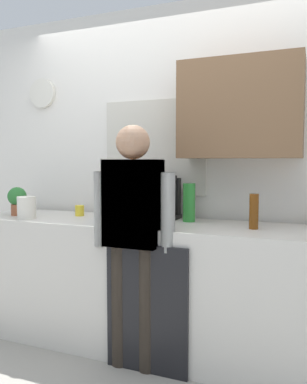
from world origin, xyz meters
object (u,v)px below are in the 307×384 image
object	(u,v)px
storage_canister	(27,208)
person_at_sink	(133,226)
person_guest	(133,226)
bottle_clear_soda	(189,202)
dish_soap	(102,211)
bottle_amber_beer	(254,211)
coffee_maker	(167,199)
bottle_red_vinegar	(115,202)
cup_yellow_cup	(80,211)
potted_plant	(17,199)

from	to	relation	value
storage_canister	person_at_sink	xyz separation A→B (m)	(0.95, -0.11, -0.07)
person_guest	bottle_clear_soda	bearing A→B (deg)	-89.93
dish_soap	person_guest	size ratio (longest dim) A/B	0.11
bottle_amber_beer	person_at_sink	size ratio (longest dim) A/B	0.14
coffee_maker	bottle_red_vinegar	world-z (taller)	coffee_maker
bottle_amber_beer	bottle_clear_soda	xyz separation A→B (m)	(-0.48, 0.15, 0.02)
person_guest	coffee_maker	bearing A→B (deg)	-64.69
cup_yellow_cup	potted_plant	distance (m)	0.52
dish_soap	storage_canister	bearing A→B (deg)	-170.16
potted_plant	person_at_sink	size ratio (longest dim) A/B	0.14
dish_soap	bottle_red_vinegar	bearing A→B (deg)	97.79
cup_yellow_cup	storage_canister	world-z (taller)	storage_canister
dish_soap	person_at_sink	world-z (taller)	person_at_sink
bottle_amber_beer	person_guest	world-z (taller)	person_guest
potted_plant	dish_soap	world-z (taller)	potted_plant
bottle_amber_beer	potted_plant	xyz separation A→B (m)	(-1.87, -0.06, 0.02)
bottle_red_vinegar	storage_canister	world-z (taller)	bottle_red_vinegar
coffee_maker	bottle_clear_soda	bearing A→B (deg)	-25.50
coffee_maker	person_guest	distance (m)	0.55
person_at_sink	bottle_red_vinegar	bearing A→B (deg)	139.65
coffee_maker	bottle_clear_soda	size ratio (longest dim) A/B	1.18
potted_plant	dish_soap	xyz separation A→B (m)	(0.80, -0.02, -0.05)
potted_plant	person_at_sink	xyz separation A→B (m)	(1.15, -0.23, -0.11)
bottle_red_vinegar	storage_canister	size ratio (longest dim) A/B	1.29
dish_soap	person_guest	bearing A→B (deg)	-30.70
bottle_red_vinegar	cup_yellow_cup	bearing A→B (deg)	-159.02
bottle_amber_beer	bottle_red_vinegar	size ratio (longest dim) A/B	1.05
coffee_maker	person_at_sink	bearing A→B (deg)	-93.63
bottle_amber_beer	bottle_red_vinegar	bearing A→B (deg)	169.54
bottle_amber_beer	potted_plant	bearing A→B (deg)	-178.17
bottle_amber_beer	bottle_red_vinegar	xyz separation A→B (m)	(-1.12, 0.21, -0.00)
bottle_amber_beer	person_guest	bearing A→B (deg)	-158.02
potted_plant	cup_yellow_cup	bearing A→B (deg)	18.49
bottle_amber_beer	dish_soap	distance (m)	1.08
cup_yellow_cup	dish_soap	bearing A→B (deg)	-30.90
person_at_sink	potted_plant	bearing A→B (deg)	179.90
bottle_clear_soda	coffee_maker	bearing A→B (deg)	154.50
coffee_maker	potted_plant	size ratio (longest dim) A/B	1.43
bottle_clear_soda	person_guest	xyz separation A→B (m)	(-0.24, -0.44, -0.12)
person_at_sink	storage_canister	bearing A→B (deg)	-175.11
bottle_red_vinegar	dish_soap	xyz separation A→B (m)	(0.04, -0.29, -0.03)
bottle_clear_soda	person_at_sink	bearing A→B (deg)	-118.88
bottle_amber_beer	potted_plant	distance (m)	1.88
bottle_red_vinegar	bottle_clear_soda	world-z (taller)	bottle_clear_soda
person_at_sink	bottle_amber_beer	bearing A→B (deg)	33.30
cup_yellow_cup	dish_soap	distance (m)	0.36
storage_canister	person_at_sink	size ratio (longest dim) A/B	0.11
cup_yellow_cup	person_guest	xyz separation A→B (m)	(0.66, -0.40, -0.02)
bottle_amber_beer	potted_plant	world-z (taller)	same
bottle_clear_soda	potted_plant	world-z (taller)	bottle_clear_soda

